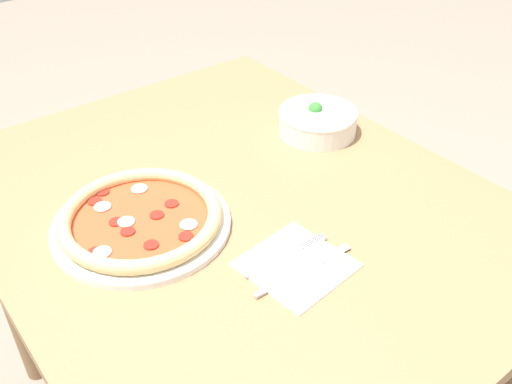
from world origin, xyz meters
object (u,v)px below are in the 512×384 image
Objects in this scene: bowl at (317,120)px; fork at (286,256)px; pizza at (141,219)px; knife at (300,272)px.

fork is (0.28, -0.33, -0.03)m from bowl.
knife is (0.27, 0.15, -0.01)m from pizza.
fork is at bearing -49.69° from bowl.
fork is (0.22, 0.15, -0.01)m from pizza.
bowl is (-0.06, 0.48, 0.01)m from pizza.
fork is 0.04m from knife.
bowl is 0.47m from knife.
knife is at bearing 28.49° from pizza.
knife is (0.04, -0.01, -0.00)m from fork.
fork is at bearing 34.18° from pizza.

